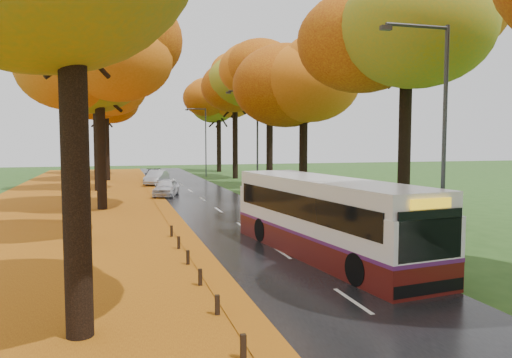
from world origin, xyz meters
name	(u,v)px	position (x,y,z in m)	size (l,w,h in m)	color
road	(216,208)	(0.00, 25.00, 0.02)	(6.50, 90.00, 0.04)	black
centre_line	(215,208)	(0.00, 25.00, 0.04)	(0.12, 90.00, 0.01)	silver
leaf_verge	(64,214)	(-9.00, 25.00, 0.01)	(12.00, 90.00, 0.02)	#7D370B
leaf_drift	(167,210)	(-3.05, 25.00, 0.04)	(0.90, 90.00, 0.01)	#B46C12
trees_left	(94,56)	(-7.18, 27.06, 9.53)	(9.20, 74.00, 13.88)	black
trees_right	(311,63)	(7.19, 26.91, 9.69)	(9.30, 74.20, 13.96)	black
bollard_row	(229,324)	(-3.70, 4.70, 0.26)	(0.11, 23.51, 0.52)	black
streetlamp_near	(438,129)	(3.95, 8.00, 4.71)	(2.45, 0.18, 8.00)	#333538
streetlamp_mid	(254,135)	(3.95, 30.00, 4.71)	(2.45, 0.18, 8.00)	#333538
streetlamp_far	(204,137)	(3.95, 52.00, 4.71)	(2.45, 0.18, 8.00)	#333538
bus	(326,216)	(1.41, 11.03, 1.55)	(3.91, 11.19, 2.88)	#490E0B
car_white	(166,187)	(-2.35, 32.48, 0.70)	(1.57, 3.90, 1.33)	silver
car_silver	(157,177)	(-2.27, 42.50, 0.74)	(1.48, 4.23, 1.39)	#9B9DA3
car_dark	(154,175)	(-2.27, 46.34, 0.68)	(1.78, 4.39, 1.27)	black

